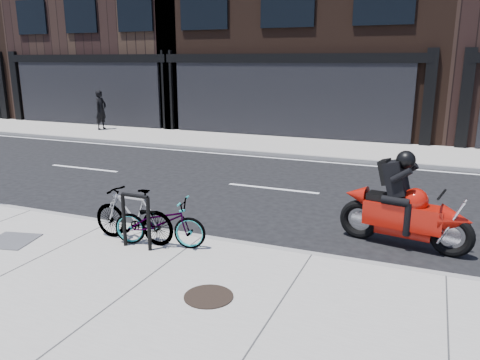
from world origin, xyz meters
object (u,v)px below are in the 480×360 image
at_px(bike_rack, 136,216).
at_px(manhole_cover, 209,296).
at_px(bicycle_front, 160,222).
at_px(bicycle_rear, 133,215).
at_px(utility_grate, 11,241).
at_px(pedestrian, 101,110).
at_px(motorcycle, 411,210).

relative_size(bike_rack, manhole_cover, 1.42).
distance_m(bicycle_front, manhole_cover, 2.05).
bearing_deg(bicycle_rear, bicycle_front, 91.67).
bearing_deg(bicycle_front, bike_rack, 115.78).
bearing_deg(bicycle_rear, utility_grate, -65.88).
height_order(bike_rack, utility_grate, bike_rack).
distance_m(bicycle_front, pedestrian, 14.52).
xyz_separation_m(bike_rack, motorcycle, (4.17, 2.07, 0.02)).
height_order(bike_rack, bicycle_front, bike_rack).
relative_size(bicycle_front, utility_grate, 2.13).
xyz_separation_m(bike_rack, bicycle_front, (0.30, 0.23, -0.13)).
xyz_separation_m(bicycle_front, pedestrian, (-9.74, 10.76, 0.46)).
xyz_separation_m(bicycle_rear, pedestrian, (-9.22, 10.76, 0.40)).
bearing_deg(bike_rack, bicycle_rear, 134.04).
bearing_deg(motorcycle, bike_rack, -143.47).
distance_m(motorcycle, manhole_cover, 3.94).
bearing_deg(utility_grate, pedestrian, 122.00).
height_order(motorcycle, manhole_cover, motorcycle).
distance_m(bike_rack, bicycle_rear, 0.32).
bearing_deg(manhole_cover, utility_grate, 173.41).
height_order(bicycle_front, motorcycle, motorcycle).
distance_m(motorcycle, utility_grate, 6.92).
bearing_deg(bicycle_front, motorcycle, -75.64).
distance_m(bicycle_front, motorcycle, 4.28).
distance_m(bike_rack, manhole_cover, 2.19).
bearing_deg(pedestrian, bicycle_rear, -139.54).
relative_size(bike_rack, motorcycle, 0.41).
relative_size(bicycle_front, motorcycle, 0.70).
relative_size(motorcycle, manhole_cover, 3.47).
xyz_separation_m(bicycle_rear, utility_grate, (-1.98, -0.82, -0.47)).
bearing_deg(pedestrian, motorcycle, -123.38).
bearing_deg(bike_rack, manhole_cover, -29.89).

